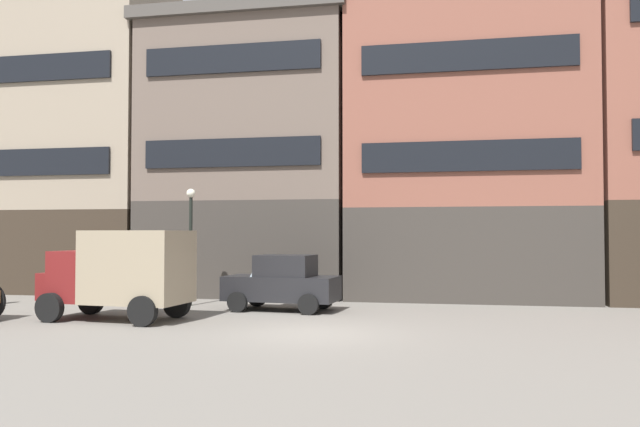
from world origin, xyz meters
name	(u,v)px	position (x,y,z in m)	size (l,w,h in m)	color
ground_plane	(310,333)	(0.00, 0.00, 0.00)	(120.00, 120.00, 0.00)	slate
building_far_left	(60,116)	(-13.82, 10.03, 7.91)	(10.09, 5.78, 15.74)	#33281E
building_center_left	(252,156)	(-4.68, 10.03, 5.87)	(8.89, 5.78, 11.65)	#38332D
building_center_right	(465,110)	(4.22, 10.03, 7.49)	(9.61, 5.78, 14.90)	#38332D
delivery_truck_far	(120,271)	(-5.97, 1.29, 1.42)	(4.47, 2.43, 2.62)	maroon
sedan_dark	(282,283)	(-1.88, 4.45, 0.91)	(3.84, 2.15, 1.83)	black
streetlamp_curbside	(191,230)	(-5.42, 5.22, 2.67)	(0.32, 0.32, 4.12)	black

